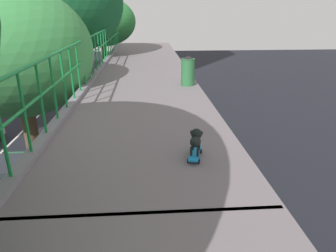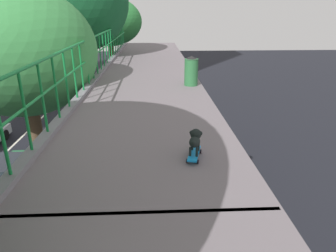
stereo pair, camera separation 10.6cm
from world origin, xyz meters
TOP-DOWN VIEW (x-y plane):
  - car_green_fifth at (-5.15, 10.09)m, footprint 1.80×4.53m
  - city_bus at (-9.18, 28.77)m, footprint 2.51×10.41m
  - roadside_tree_mid at (-2.23, 6.75)m, footprint 4.35×4.35m
  - roadside_tree_far at (-2.25, 12.92)m, footprint 5.48×5.48m
  - roadside_tree_farthest at (-2.18, 24.94)m, footprint 5.66×5.66m
  - toy_skateboard at (2.20, 1.62)m, footprint 0.28×0.55m
  - small_dog at (2.22, 1.65)m, footprint 0.24×0.40m
  - litter_bin at (2.70, 6.26)m, footprint 0.40×0.40m

SIDE VIEW (x-z plane):
  - car_green_fifth at x=-5.15m, z-range -0.05..1.32m
  - city_bus at x=-9.18m, z-range 0.22..3.48m
  - toy_skateboard at x=2.20m, z-range 5.70..5.79m
  - small_dog at x=2.22m, z-range 5.80..6.14m
  - litter_bin at x=2.70m, z-range 5.69..6.54m
  - roadside_tree_mid at x=-2.23m, z-range 2.31..10.77m
  - roadside_tree_farthest at x=-2.18m, z-range 2.36..11.26m
  - roadside_tree_far at x=-2.25m, z-range 2.81..13.27m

